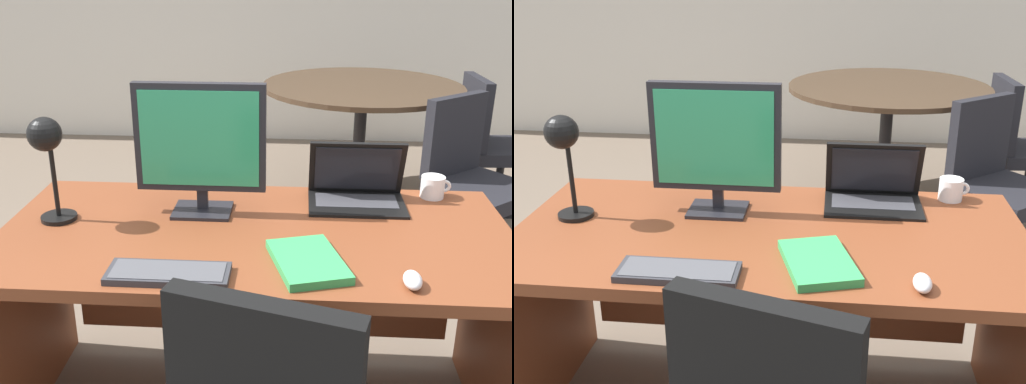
% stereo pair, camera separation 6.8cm
% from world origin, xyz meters
% --- Properties ---
extents(ground, '(12.00, 12.00, 0.00)m').
position_xyz_m(ground, '(0.00, 1.50, 0.00)').
color(ground, '#6B5B4C').
extents(desk, '(1.67, 0.82, 0.73)m').
position_xyz_m(desk, '(0.00, 0.05, 0.53)').
color(desk, brown).
rests_on(desk, ground).
extents(monitor, '(0.44, 0.16, 0.45)m').
position_xyz_m(monitor, '(-0.19, 0.14, 0.98)').
color(monitor, black).
rests_on(monitor, desk).
extents(laptop, '(0.34, 0.24, 0.22)m').
position_xyz_m(laptop, '(0.35, 0.29, 0.80)').
color(laptop, black).
rests_on(laptop, desk).
extents(keyboard, '(0.34, 0.13, 0.02)m').
position_xyz_m(keyboard, '(-0.22, -0.32, 0.74)').
color(keyboard, '#2D2D33').
rests_on(keyboard, desk).
extents(mouse, '(0.05, 0.09, 0.04)m').
position_xyz_m(mouse, '(0.45, -0.32, 0.75)').
color(mouse, silver).
rests_on(mouse, desk).
extents(desk_lamp, '(0.12, 0.14, 0.36)m').
position_xyz_m(desk_lamp, '(-0.67, 0.02, 0.99)').
color(desk_lamp, black).
rests_on(desk_lamp, desk).
extents(book, '(0.26, 0.32, 0.03)m').
position_xyz_m(book, '(0.17, -0.22, 0.74)').
color(book, green).
rests_on(book, desk).
extents(coffee_mug, '(0.11, 0.09, 0.08)m').
position_xyz_m(coffee_mug, '(0.63, 0.34, 0.77)').
color(coffee_mug, white).
rests_on(coffee_mug, desk).
extents(meeting_table, '(1.26, 1.26, 0.80)m').
position_xyz_m(meeting_table, '(0.53, 2.07, 0.61)').
color(meeting_table, black).
rests_on(meeting_table, ground).
extents(meeting_chair_near, '(0.56, 0.56, 0.85)m').
position_xyz_m(meeting_chair_near, '(1.42, 2.12, 0.33)').
color(meeting_chair_near, black).
rests_on(meeting_chair_near, ground).
extents(meeting_chair_far, '(0.65, 0.65, 0.86)m').
position_xyz_m(meeting_chair_far, '(1.09, 1.38, 0.34)').
color(meeting_chair_far, black).
rests_on(meeting_chair_far, ground).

